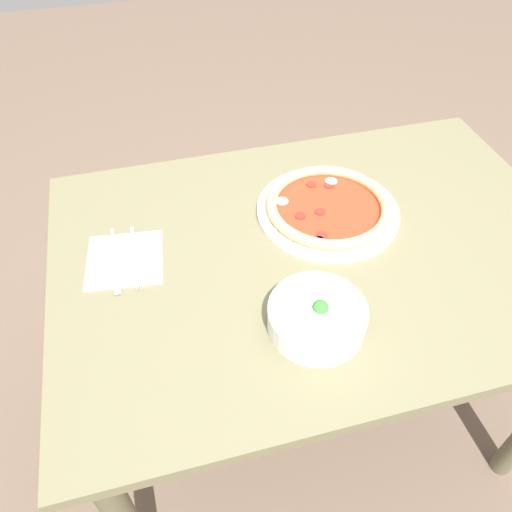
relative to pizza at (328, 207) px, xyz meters
name	(u,v)px	position (x,y,z in m)	size (l,w,h in m)	color
ground_plane	(300,405)	(0.06, 0.11, -0.78)	(8.00, 8.00, 0.00)	brown
dining_table	(316,278)	(0.06, 0.11, -0.13)	(1.22, 0.85, 0.77)	#706B4C
pizza	(328,207)	(0.00, 0.00, 0.00)	(0.35, 0.35, 0.04)	white
bowl	(317,316)	(0.14, 0.32, 0.02)	(0.19, 0.19, 0.07)	white
napkin	(125,259)	(0.50, 0.04, -0.02)	(0.18, 0.18, 0.00)	white
fork	(136,255)	(0.47, 0.03, -0.01)	(0.01, 0.19, 0.00)	silver
knife	(115,257)	(0.52, 0.03, -0.01)	(0.01, 0.20, 0.01)	silver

